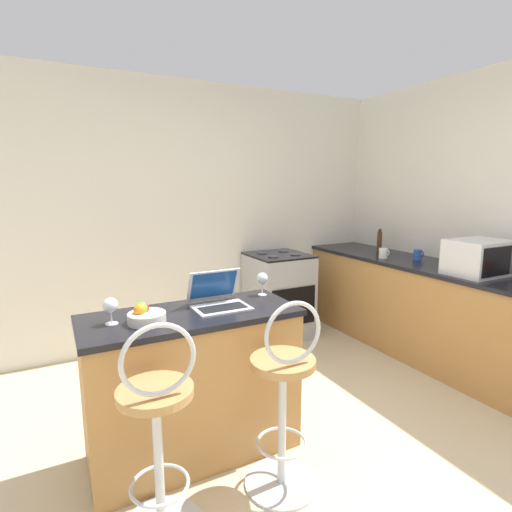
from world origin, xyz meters
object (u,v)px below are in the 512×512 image
(wine_glass_short, at_px, (111,306))
(wine_glass_tall, at_px, (262,279))
(mug_blue, at_px, (418,254))
(laptop, at_px, (218,297))
(stove_range, at_px, (278,295))
(bar_stool_far, at_px, (284,400))
(microwave, at_px, (479,257))
(pepper_mill, at_px, (379,241))
(bar_stool_near, at_px, (158,436))
(mug_white, at_px, (383,253))
(fruit_bowl, at_px, (146,316))

(wine_glass_short, xyz_separation_m, wine_glass_tall, (0.97, 0.12, 0.01))
(mug_blue, xyz_separation_m, wine_glass_tall, (-1.93, -0.41, 0.06))
(laptop, xyz_separation_m, stove_range, (1.24, 1.38, -0.50))
(bar_stool_far, distance_m, microwave, 2.14)
(mug_blue, relative_size, pepper_mill, 0.41)
(microwave, relative_size, mug_blue, 4.71)
(mug_blue, xyz_separation_m, wine_glass_short, (-2.90, -0.53, 0.05))
(bar_stool_near, xyz_separation_m, mug_white, (2.55, 1.24, 0.43))
(bar_stool_near, height_order, bar_stool_far, same)
(fruit_bowl, relative_size, wine_glass_tall, 1.31)
(pepper_mill, bearing_deg, bar_stool_near, -150.87)
(bar_stool_near, height_order, mug_white, bar_stool_near)
(microwave, bearing_deg, bar_stool_far, -170.16)
(laptop, distance_m, stove_range, 1.92)
(mug_white, bearing_deg, mug_blue, -40.47)
(bar_stool_near, relative_size, wine_glass_short, 7.41)
(pepper_mill, bearing_deg, bar_stool_far, -143.99)
(wine_glass_short, distance_m, pepper_mill, 3.11)
(wine_glass_short, distance_m, fruit_bowl, 0.18)
(microwave, xyz_separation_m, pepper_mill, (0.12, 1.22, -0.02))
(wine_glass_tall, bearing_deg, mug_blue, 11.93)
(mug_blue, distance_m, fruit_bowl, 2.80)
(wine_glass_tall, bearing_deg, bar_stool_far, -108.21)
(bar_stool_far, bearing_deg, wine_glass_tall, 71.79)
(stove_range, relative_size, wine_glass_tall, 5.87)
(bar_stool_far, height_order, microwave, microwave)
(microwave, relative_size, wine_glass_short, 3.33)
(bar_stool_far, height_order, wine_glass_short, bar_stool_far)
(bar_stool_far, height_order, mug_white, bar_stool_far)
(mug_white, relative_size, pepper_mill, 0.41)
(mug_blue, bearing_deg, bar_stool_far, -154.22)
(microwave, bearing_deg, wine_glass_tall, 171.63)
(stove_range, xyz_separation_m, fruit_bowl, (-1.69, -1.47, 0.48))
(stove_range, xyz_separation_m, wine_glass_tall, (-0.89, -1.29, 0.55))
(mug_blue, relative_size, wine_glass_tall, 0.67)
(bar_stool_near, distance_m, fruit_bowl, 0.61)
(bar_stool_near, distance_m, wine_glass_tall, 1.17)
(bar_stool_near, bearing_deg, laptop, 46.30)
(wine_glass_short, relative_size, fruit_bowl, 0.72)
(microwave, xyz_separation_m, mug_blue, (0.10, 0.68, -0.09))
(laptop, relative_size, mug_white, 3.17)
(laptop, height_order, wine_glass_short, laptop)
(laptop, xyz_separation_m, fruit_bowl, (-0.45, -0.09, -0.02))
(bar_stool_far, xyz_separation_m, stove_range, (1.10, 1.92, -0.06))
(mug_blue, relative_size, fruit_bowl, 0.51)
(bar_stool_near, relative_size, bar_stool_far, 1.00)
(laptop, distance_m, mug_white, 2.16)
(bar_stool_far, height_order, stove_range, bar_stool_far)
(laptop, relative_size, stove_range, 0.36)
(stove_range, bearing_deg, mug_blue, -40.20)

